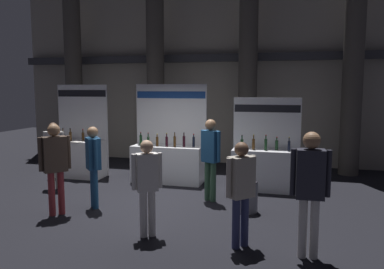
{
  "coord_description": "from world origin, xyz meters",
  "views": [
    {
      "loc": [
        2.79,
        -7.62,
        2.45
      ],
      "look_at": [
        0.69,
        0.34,
        1.45
      ],
      "focal_mm": 36.13,
      "sensor_mm": 36.0,
      "label": 1
    }
  ],
  "objects_px": {
    "trash_bin": "(248,196)",
    "visitor_8": "(54,150)",
    "visitor_7": "(55,160)",
    "visitor_6": "(210,153)",
    "exhibitor_booth_1": "(168,159)",
    "visitor_4": "(310,182)",
    "exhibitor_booth_0": "(79,154)",
    "exhibitor_booth_2": "(265,166)",
    "visitor_1": "(241,185)",
    "visitor_5": "(93,160)",
    "visitor_0": "(147,181)"
  },
  "relations": [
    {
      "from": "trash_bin",
      "to": "visitor_8",
      "type": "relative_size",
      "value": 0.39
    },
    {
      "from": "visitor_7",
      "to": "visitor_6",
      "type": "bearing_deg",
      "value": -14.87
    },
    {
      "from": "exhibitor_booth_1",
      "to": "visitor_4",
      "type": "distance_m",
      "value": 5.11
    },
    {
      "from": "exhibitor_booth_1",
      "to": "trash_bin",
      "type": "bearing_deg",
      "value": -39.85
    },
    {
      "from": "exhibitor_booth_0",
      "to": "trash_bin",
      "type": "distance_m",
      "value": 5.25
    },
    {
      "from": "exhibitor_booth_2",
      "to": "visitor_7",
      "type": "relative_size",
      "value": 1.25
    },
    {
      "from": "exhibitor_booth_1",
      "to": "visitor_1",
      "type": "relative_size",
      "value": 1.55
    },
    {
      "from": "exhibitor_booth_0",
      "to": "exhibitor_booth_2",
      "type": "relative_size",
      "value": 1.14
    },
    {
      "from": "exhibitor_booth_2",
      "to": "trash_bin",
      "type": "relative_size",
      "value": 3.55
    },
    {
      "from": "exhibitor_booth_1",
      "to": "visitor_7",
      "type": "xyz_separation_m",
      "value": [
        -1.25,
        -3.04,
        0.46
      ]
    },
    {
      "from": "exhibitor_booth_0",
      "to": "exhibitor_booth_2",
      "type": "height_order",
      "value": "exhibitor_booth_0"
    },
    {
      "from": "visitor_4",
      "to": "visitor_5",
      "type": "xyz_separation_m",
      "value": [
        -4.16,
        1.35,
        -0.13
      ]
    },
    {
      "from": "trash_bin",
      "to": "visitor_1",
      "type": "xyz_separation_m",
      "value": [
        0.08,
        -1.74,
        0.67
      ]
    },
    {
      "from": "exhibitor_booth_1",
      "to": "visitor_6",
      "type": "xyz_separation_m",
      "value": [
        1.42,
        -1.37,
        0.45
      ]
    },
    {
      "from": "visitor_6",
      "to": "visitor_0",
      "type": "bearing_deg",
      "value": -77.66
    },
    {
      "from": "exhibitor_booth_0",
      "to": "trash_bin",
      "type": "bearing_deg",
      "value": -21.11
    },
    {
      "from": "exhibitor_booth_2",
      "to": "visitor_4",
      "type": "distance_m",
      "value": 3.81
    },
    {
      "from": "visitor_5",
      "to": "visitor_8",
      "type": "distance_m",
      "value": 2.06
    },
    {
      "from": "visitor_4",
      "to": "visitor_0",
      "type": "bearing_deg",
      "value": 174.0
    },
    {
      "from": "trash_bin",
      "to": "visitor_7",
      "type": "relative_size",
      "value": 0.35
    },
    {
      "from": "exhibitor_booth_1",
      "to": "visitor_1",
      "type": "bearing_deg",
      "value": -56.89
    },
    {
      "from": "exhibitor_booth_0",
      "to": "visitor_5",
      "type": "distance_m",
      "value": 3.04
    },
    {
      "from": "exhibitor_booth_2",
      "to": "visitor_6",
      "type": "xyz_separation_m",
      "value": [
        -1.08,
        -1.23,
        0.48
      ]
    },
    {
      "from": "exhibitor_booth_2",
      "to": "trash_bin",
      "type": "distance_m",
      "value": 1.82
    },
    {
      "from": "visitor_1",
      "to": "visitor_7",
      "type": "distance_m",
      "value": 3.69
    },
    {
      "from": "visitor_0",
      "to": "visitor_4",
      "type": "bearing_deg",
      "value": 143.47
    },
    {
      "from": "visitor_0",
      "to": "visitor_6",
      "type": "height_order",
      "value": "visitor_6"
    },
    {
      "from": "trash_bin",
      "to": "visitor_8",
      "type": "xyz_separation_m",
      "value": [
        -4.78,
        0.63,
        0.65
      ]
    },
    {
      "from": "visitor_7",
      "to": "exhibitor_booth_1",
      "type": "bearing_deg",
      "value": 20.65
    },
    {
      "from": "exhibitor_booth_1",
      "to": "visitor_5",
      "type": "relative_size",
      "value": 1.52
    },
    {
      "from": "visitor_5",
      "to": "visitor_7",
      "type": "height_order",
      "value": "visitor_7"
    },
    {
      "from": "visitor_7",
      "to": "exhibitor_booth_0",
      "type": "bearing_deg",
      "value": 66.86
    },
    {
      "from": "visitor_0",
      "to": "visitor_5",
      "type": "height_order",
      "value": "visitor_5"
    },
    {
      "from": "exhibitor_booth_2",
      "to": "visitor_4",
      "type": "xyz_separation_m",
      "value": [
        0.89,
        -3.66,
        0.54
      ]
    },
    {
      "from": "visitor_8",
      "to": "visitor_1",
      "type": "bearing_deg",
      "value": 154.54
    },
    {
      "from": "visitor_5",
      "to": "visitor_8",
      "type": "bearing_deg",
      "value": 14.21
    },
    {
      "from": "visitor_8",
      "to": "exhibitor_booth_1",
      "type": "bearing_deg",
      "value": -151.97
    },
    {
      "from": "exhibitor_booth_0",
      "to": "visitor_4",
      "type": "xyz_separation_m",
      "value": [
        5.97,
        -3.76,
        0.49
      ]
    },
    {
      "from": "exhibitor_booth_2",
      "to": "visitor_7",
      "type": "distance_m",
      "value": 4.77
    },
    {
      "from": "exhibitor_booth_0",
      "to": "visitor_4",
      "type": "distance_m",
      "value": 7.07
    },
    {
      "from": "exhibitor_booth_2",
      "to": "visitor_8",
      "type": "distance_m",
      "value": 5.12
    },
    {
      "from": "exhibitor_booth_0",
      "to": "visitor_8",
      "type": "distance_m",
      "value": 1.3
    },
    {
      "from": "visitor_0",
      "to": "visitor_8",
      "type": "distance_m",
      "value": 4.06
    },
    {
      "from": "visitor_1",
      "to": "visitor_7",
      "type": "height_order",
      "value": "visitor_7"
    },
    {
      "from": "exhibitor_booth_1",
      "to": "visitor_4",
      "type": "xyz_separation_m",
      "value": [
        3.39,
        -3.8,
        0.51
      ]
    },
    {
      "from": "visitor_1",
      "to": "visitor_8",
      "type": "distance_m",
      "value": 5.41
    },
    {
      "from": "visitor_4",
      "to": "visitor_7",
      "type": "height_order",
      "value": "visitor_4"
    },
    {
      "from": "visitor_1",
      "to": "visitor_5",
      "type": "height_order",
      "value": "visitor_5"
    },
    {
      "from": "exhibitor_booth_2",
      "to": "visitor_8",
      "type": "xyz_separation_m",
      "value": [
        -4.98,
        -1.16,
        0.38
      ]
    },
    {
      "from": "exhibitor_booth_1",
      "to": "visitor_6",
      "type": "bearing_deg",
      "value": -43.85
    }
  ]
}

